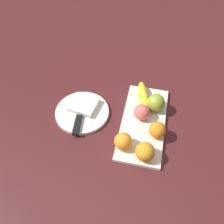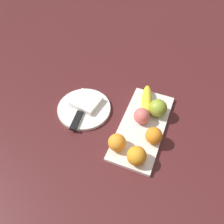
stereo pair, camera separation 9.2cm
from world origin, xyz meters
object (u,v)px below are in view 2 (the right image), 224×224
at_px(orange_near_banana, 117,142).
at_px(dinner_plate, 84,109).
at_px(banana, 147,100).
at_px(peach, 142,116).
at_px(orange_near_apple, 137,156).
at_px(knife, 78,118).
at_px(fruit_tray, 142,127).
at_px(apple, 158,108).
at_px(orange_center, 154,136).
at_px(folded_napkin, 86,102).

height_order(orange_near_banana, dinner_plate, orange_near_banana).
relative_size(banana, peach, 2.59).
distance_m(orange_near_apple, dinner_plate, 0.31).
height_order(banana, peach, peach).
xyz_separation_m(banana, knife, (-0.17, 0.22, -0.02)).
bearing_deg(orange_near_banana, knife, 70.48).
bearing_deg(peach, dinner_plate, 95.62).
bearing_deg(fruit_tray, peach, 26.06).
bearing_deg(banana, orange_near_banana, 156.45).
bearing_deg(banana, orange_near_apple, 174.45).
distance_m(fruit_tray, orange_near_apple, 0.15).
bearing_deg(peach, orange_near_banana, 162.33).
bearing_deg(dinner_plate, peach, -84.38).
distance_m(peach, knife, 0.25).
height_order(apple, dinner_plate, apple).
bearing_deg(banana, orange_center, -170.51).
bearing_deg(fruit_tray, banana, 8.97).
distance_m(fruit_tray, peach, 0.05).
relative_size(fruit_tray, orange_near_apple, 5.50).
xyz_separation_m(banana, folded_napkin, (-0.09, 0.23, -0.01)).
bearing_deg(orange_center, banana, 23.84).
distance_m(apple, orange_center, 0.13).
bearing_deg(orange_near_apple, fruit_tray, 8.66).
distance_m(orange_center, peach, 0.10).
bearing_deg(knife, folded_napkin, -4.92).
xyz_separation_m(orange_center, knife, (-0.01, 0.30, -0.03)).
relative_size(apple, knife, 0.39).
bearing_deg(orange_near_apple, orange_center, -17.50).
bearing_deg(orange_near_banana, peach, -17.67).
height_order(banana, orange_near_banana, orange_near_banana).
relative_size(banana, orange_near_banana, 2.55).
height_order(orange_center, dinner_plate, orange_center).
bearing_deg(dinner_plate, orange_center, -98.82).
relative_size(orange_center, peach, 0.99).
xyz_separation_m(orange_near_apple, knife, (0.09, 0.27, -0.03)).
relative_size(orange_near_apple, knife, 0.37).
bearing_deg(orange_near_apple, orange_near_banana, 71.96).
xyz_separation_m(banana, orange_near_apple, (-0.26, -0.04, 0.01)).
relative_size(apple, orange_center, 1.15).
bearing_deg(peach, fruit_tray, -153.94).
distance_m(apple, banana, 0.07).
height_order(orange_center, folded_napkin, orange_center).
height_order(orange_center, peach, same).
distance_m(orange_near_banana, folded_napkin, 0.24).
xyz_separation_m(fruit_tray, orange_near_banana, (-0.12, 0.06, 0.04)).
distance_m(apple, orange_near_apple, 0.23).
distance_m(fruit_tray, folded_napkin, 0.25).
relative_size(apple, orange_near_apple, 1.05).
bearing_deg(folded_napkin, knife, -178.32).
height_order(fruit_tray, banana, banana).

